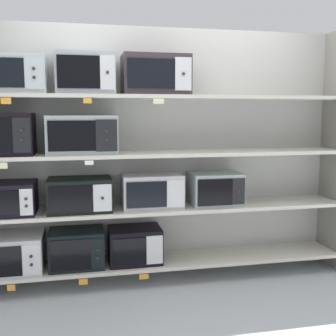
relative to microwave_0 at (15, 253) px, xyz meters
The scene contains 26 objects.
back_panel 1.54m from the microwave_0, 10.39° to the left, with size 3.38×0.04×2.23m, color #B2B2AD.
upright_right 3.02m from the microwave_0, ahead, with size 0.05×0.43×2.23m, color gray.
shelf_0 1.31m from the microwave_0, ahead, with size 3.18×0.43×0.03m, color beige.
microwave_0 is the anchor object (origin of this frame).
microwave_1 0.50m from the microwave_0, ahead, with size 0.46×0.36×0.31m.
microwave_2 1.00m from the microwave_0, ahead, with size 0.45×0.34×0.31m.
price_tag_0 0.30m from the microwave_0, 91.40° to the right, with size 0.06×0.00×0.05m, color orange.
price_tag_1 0.63m from the microwave_0, 21.23° to the right, with size 0.07×0.00×0.05m, color orange.
price_tag_2 1.09m from the microwave_0, 11.53° to the right, with size 0.08×0.00×0.04m, color orange.
shelf_1 1.34m from the microwave_0, ahead, with size 3.18×0.43×0.03m, color beige.
microwave_3 0.46m from the microwave_0, behind, with size 0.42×0.38×0.26m.
microwave_4 0.72m from the microwave_0, ahead, with size 0.52×0.37×0.28m.
microwave_5 1.25m from the microwave_0, ahead, with size 0.52×0.33×0.29m.
microwave_6 1.79m from the microwave_0, ahead, with size 0.45×0.35×0.29m.
shelf_2 1.52m from the microwave_0, ahead, with size 3.18×0.43×0.03m, color beige.
microwave_7 0.98m from the microwave_0, behind, with size 0.43×0.37×0.33m.
microwave_8 1.13m from the microwave_0, ahead, with size 0.57×0.39×0.32m.
price_tag_3 0.78m from the microwave_0, 97.38° to the right, with size 0.08×0.00×0.05m, color beige.
price_tag_4 1.00m from the microwave_0, 18.99° to the right, with size 0.07×0.00×0.03m, color white.
shelf_3 1.82m from the microwave_0, ahead, with size 3.18×0.43×0.03m, color beige.
microwave_9 1.45m from the microwave_0, ahead, with size 0.54×0.37×0.30m.
microwave_10 1.58m from the microwave_0, ahead, with size 0.47×0.39×0.33m.
microwave_11 1.88m from the microwave_0, ahead, with size 0.56×0.35×0.33m.
price_tag_5 1.26m from the microwave_0, 82.95° to the right, with size 0.07×0.00×0.05m, color orange.
price_tag_6 1.40m from the microwave_0, 19.01° to the right, with size 0.06×0.00×0.04m, color orange.
price_tag_7 1.72m from the microwave_0, 10.29° to the right, with size 0.09×0.00×0.04m, color beige.
Camera 1 is at (-0.74, -3.52, 1.48)m, focal length 44.60 mm.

